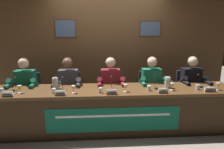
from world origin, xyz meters
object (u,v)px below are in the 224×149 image
object	(u,v)px
microphone_far_right	(200,83)
water_pitcher_left_side	(55,83)
microphone_left	(62,86)
microphone_right	(156,84)
microphone_far_left	(14,86)
juice_glass_left	(73,88)
chair_far_right	(187,93)
water_cup_far_right	(198,87)
water_cup_right	(149,88)
conference_table	(112,103)
nameplate_center	(112,92)
water_cup_far_left	(2,91)
panelist_left	(68,85)
nameplate_right	(163,91)
juice_glass_right	(172,85)
panelist_far_left	(24,86)
nameplate_far_left	(7,94)
water_cup_center	(100,91)
panelist_far_right	(192,83)
nameplate_left	(60,93)
chair_left	(70,96)
chair_center	(110,95)
juice_glass_far_right	(218,85)
panelist_center	(111,84)
water_pitcher_right_side	(168,82)
water_cup_left	(54,91)
microphone_center	(112,85)
chair_far_left	(30,96)
juice_glass_far_left	(20,88)
chair_right	(149,94)
nameplate_far_right	(210,89)
juice_glass_center	(125,86)
panelist_right	(152,84)

from	to	relation	value
microphone_far_right	water_pitcher_left_side	xyz separation A→B (m)	(-2.52, 0.07, 0.02)
microphone_left	microphone_right	distance (m)	1.59
microphone_far_left	microphone_far_right	distance (m)	3.18
juice_glass_left	chair_far_right	world-z (taller)	chair_far_right
water_cup_far_right	water_cup_right	bearing A→B (deg)	-179.52
conference_table	nameplate_center	size ratio (longest dim) A/B	24.85
water_cup_far_left	water_cup_right	world-z (taller)	same
panelist_left	water_cup_right	xyz separation A→B (m)	(1.40, -0.51, 0.06)
nameplate_right	juice_glass_right	world-z (taller)	juice_glass_right
microphone_far_left	juice_glass_left	bearing A→B (deg)	-11.63
panelist_far_left	nameplate_far_left	world-z (taller)	panelist_far_left
water_cup_center	panelist_far_right	xyz separation A→B (m)	(1.80, 0.58, -0.06)
nameplate_left	juice_glass_right	bearing A→B (deg)	4.60
panelist_left	chair_far_right	distance (m)	2.42
chair_left	chair_center	xyz separation A→B (m)	(0.80, 0.00, 0.00)
juice_glass_far_right	panelist_center	bearing A→B (deg)	162.69
juice_glass_far_right	water_pitcher_right_side	size ratio (longest dim) A/B	0.59
nameplate_right	water_pitcher_right_side	xyz separation A→B (m)	(0.17, 0.28, 0.05)
water_cup_right	water_cup_left	bearing A→B (deg)	-177.95
panelist_center	panelist_far_right	xyz separation A→B (m)	(1.60, 0.00, 0.00)
microphone_center	water_cup_right	world-z (taller)	microphone_center
chair_far_left	microphone_left	bearing A→B (deg)	-38.06
microphone_left	panelist_far_right	size ratio (longest dim) A/B	0.18
water_cup_right	juice_glass_far_left	bearing A→B (deg)	179.70
water_cup_left	water_cup_right	size ratio (longest dim) A/B	1.00
microphone_far_left	chair_right	world-z (taller)	microphone_far_left
chair_far_right	chair_right	bearing A→B (deg)	180.00
water_cup_left	chair_far_right	distance (m)	2.66
juice_glass_far_left	chair_right	size ratio (longest dim) A/B	0.14
juice_glass_left	nameplate_far_right	size ratio (longest dim) A/B	0.66
juice_glass_left	panelist_center	size ratio (longest dim) A/B	0.10
chair_far_right	microphone_far_right	world-z (taller)	microphone_far_right
water_cup_left	juice_glass_right	world-z (taller)	juice_glass_right
panelist_center	chair_far_right	distance (m)	1.63
juice_glass_right	nameplate_right	bearing A→B (deg)	-144.60
panelist_center	water_pitcher_left_side	size ratio (longest dim) A/B	5.82
conference_table	chair_far_right	bearing A→B (deg)	22.99
chair_left	chair_right	bearing A→B (deg)	0.00
chair_left	water_cup_center	distance (m)	1.04
microphone_far_left	juice_glass_far_right	distance (m)	3.39
panelist_center	panelist_far_left	bearing A→B (deg)	180.00
chair_far_left	microphone_right	xyz separation A→B (m)	(2.35, -0.59, 0.37)
conference_table	panelist_left	world-z (taller)	panelist_left
conference_table	water_pitcher_right_side	bearing A→B (deg)	6.89
juice_glass_center	microphone_right	bearing A→B (deg)	14.74
panelist_right	water_pitcher_left_side	xyz separation A→B (m)	(-1.76, -0.28, 0.12)
water_cup_far_left	juice_glass_right	world-z (taller)	juice_glass_right
water_cup_far_left	panelist_left	size ratio (longest dim) A/B	0.07
microphone_far_left	nameplate_far_left	bearing A→B (deg)	-84.54
water_pitcher_left_side	water_cup_far_left	bearing A→B (deg)	-164.37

